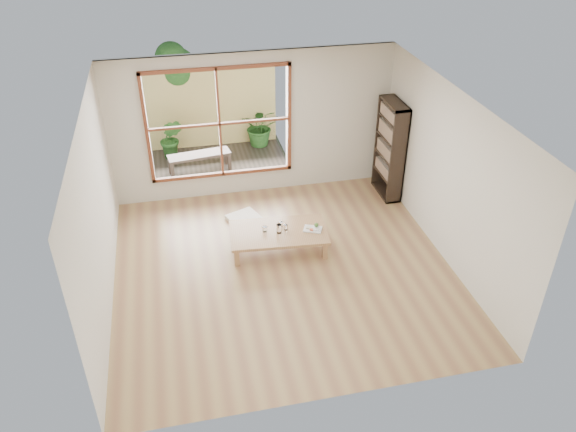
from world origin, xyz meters
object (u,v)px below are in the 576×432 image
low_table (278,233)px  garden_bench (199,157)px  bookshelf (390,150)px  food_tray (313,228)px

low_table → garden_bench: bearing=114.0°
bookshelf → garden_bench: bearing=154.9°
food_tray → garden_bench: size_ratio=0.27×
low_table → garden_bench: 3.02m
low_table → bookshelf: (2.30, 1.31, 0.59)m
low_table → garden_bench: (-0.99, 2.85, 0.06)m
bookshelf → food_tray: (-1.75, -1.38, -0.53)m
food_tray → low_table: bearing=-163.2°
food_tray → bookshelf: bearing=61.5°
bookshelf → garden_bench: bookshelf is taller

